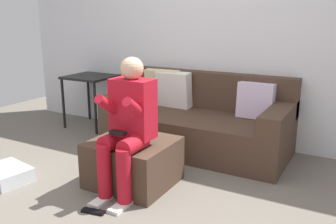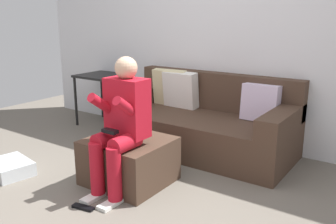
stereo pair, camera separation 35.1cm
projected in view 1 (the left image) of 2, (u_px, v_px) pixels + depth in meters
ground_plane at (111, 208)px, 2.92m from camera, size 7.33×7.33×0.00m
wall_back at (213, 32)px, 4.31m from camera, size 5.64×0.10×2.61m
couch_sectional at (198, 122)px, 4.17m from camera, size 2.04×0.93×0.85m
ottoman at (133, 162)px, 3.31m from camera, size 0.71×0.66×0.41m
person_seated at (127, 122)px, 3.02m from camera, size 0.36×0.57×1.17m
storage_bin at (7, 174)px, 3.39m from camera, size 0.49×0.41×0.13m
side_table at (91, 83)px, 4.95m from camera, size 0.61×0.57×0.71m
remote_near_ottoman at (93, 211)px, 2.85m from camera, size 0.20×0.09×0.02m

